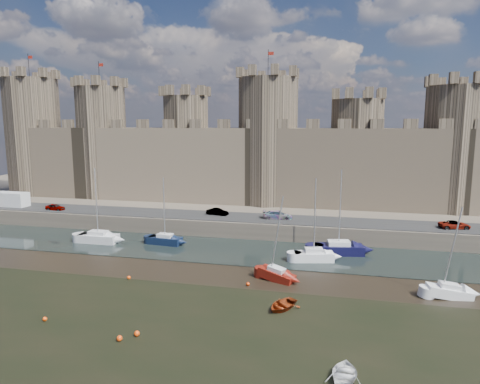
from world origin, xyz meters
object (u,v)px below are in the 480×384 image
Objects in this scene: car_0 at (55,207)px; car_3 at (455,225)px; sailboat_1 at (165,239)px; sailboat_4 at (277,274)px; sailboat_5 at (449,291)px; sailboat_2 at (314,255)px; van at (12,200)px; sailboat_0 at (98,237)px; car_2 at (278,215)px; sailboat_3 at (339,248)px; car_1 at (217,212)px.

car_0 is 63.84m from car_3.
sailboat_4 is (17.73, -10.52, -0.06)m from sailboat_1.
car_0 is 0.36× the size of sailboat_5.
sailboat_2 reaches higher than sailboat_1.
car_0 is at bearing 178.39° from sailboat_4.
car_3 is 0.40× the size of sailboat_2.
van is 25.37m from sailboat_0.
sailboat_0 is 46.37m from sailboat_5.
car_2 is 0.47× the size of sailboat_1.
sailboat_2 is (54.47, -11.63, -2.97)m from van.
sailboat_5 is at bearing -104.81° from car_0.
car_2 reaches higher than car_0.
car_3 is at bearing 1.62° from van.
sailboat_3 is (57.54, -7.87, -2.95)m from van.
car_1 reaches higher than car_0.
sailboat_3 is at bearing -104.31° from car_1.
car_2 reaches higher than car_3.
sailboat_0 reaches higher than car_0.
sailboat_1 is 1.01× the size of sailboat_4.
sailboat_1 reaches higher than car_0.
car_1 is 0.32× the size of sailboat_3.
car_1 is 20.80m from sailboat_2.
van is 0.62× the size of sailboat_1.
sailboat_5 is (17.62, -0.89, -0.03)m from sailboat_4.
sailboat_4 is (41.05, -17.97, -2.35)m from car_0.
sailboat_5 reaches higher than car_2.
van is at bearing 86.06° from car_2.
sailboat_1 reaches higher than sailboat_5.
sailboat_0 is 29.14m from sailboat_4.
van is 0.55× the size of sailboat_0.
car_0 is 0.56× the size of van.
sailboat_4 is (12.62, -20.25, -2.37)m from car_1.
car_3 is 0.44× the size of sailboat_1.
sailboat_0 is at bearing -120.21° from car_0.
sailboat_5 is (35.34, -11.40, -0.09)m from sailboat_1.
car_2 is at bearing -84.32° from car_0.
sailboat_1 reaches higher than van.
car_0 is 24.59m from sailboat_1.
van is at bearing 155.41° from sailboat_5.
car_0 is at bearing 154.29° from sailboat_2.
sailboat_1 reaches higher than car_3.
car_1 is 0.79× the size of car_2.
sailboat_1 is at bearing 116.89° from car_2.
sailboat_5 reaches higher than car_3.
car_2 is 29.05m from sailboat_5.
car_0 is at bearing 146.10° from sailboat_0.
car_3 is at bearing 17.26° from sailboat_1.
sailboat_1 is at bearing -104.71° from car_0.
sailboat_3 is at bearing -6.15° from van.
sailboat_4 is at bearing -137.57° from car_1.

